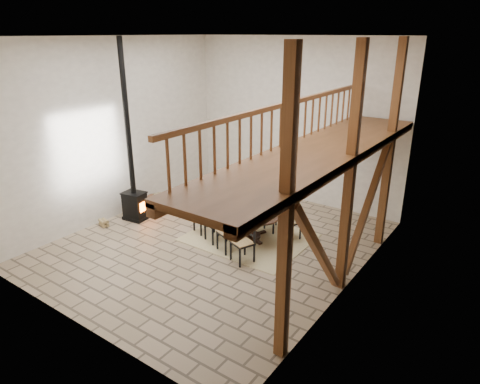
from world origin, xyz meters
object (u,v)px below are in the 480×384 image
Objects in this scene: wood_stove at (133,182)px; log_basket at (155,200)px; log_stack at (104,223)px; dining_table at (247,225)px.

wood_stove is 10.32× the size of log_basket.
wood_stove reaches higher than log_stack.
log_basket is at bearing 88.00° from log_stack.
wood_stove is 1.46m from log_basket.
dining_table is 8.24× the size of log_stack.
log_basket is at bearing 96.75° from wood_stove.
wood_stove is 1.39m from log_stack.
log_basket is at bearing -162.12° from dining_table.
wood_stove is (-3.32, -0.82, 0.73)m from dining_table.
wood_stove is 15.20× the size of log_stack.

